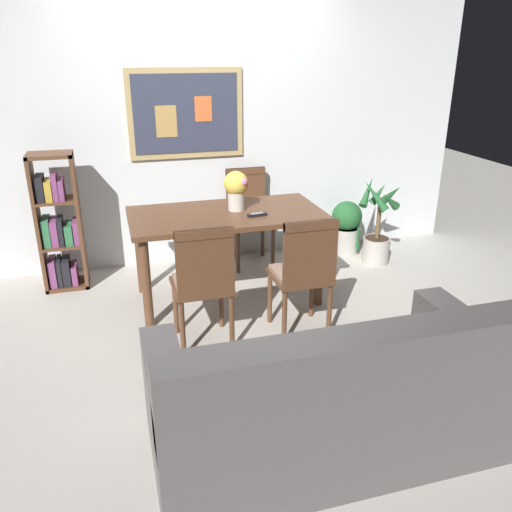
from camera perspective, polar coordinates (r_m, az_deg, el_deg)
The scene contains 12 objects.
ground_plane at distance 4.06m, azimuth -1.33°, elevation -7.15°, with size 12.00×12.00×0.00m, color #B7B2A8.
wall_back_with_painting at distance 4.99m, azimuth -5.84°, elevation 14.10°, with size 5.20×0.14×2.60m.
dining_table at distance 4.18m, azimuth -3.24°, elevation 3.43°, with size 1.53×0.80×0.75m.
dining_chair_near_right at distance 3.66m, azimuth 5.30°, elevation -1.29°, with size 0.40×0.41×0.91m.
dining_chair_near_left at distance 3.51m, azimuth -5.80°, elevation -2.34°, with size 0.40×0.41×0.91m.
dining_chair_far_right at distance 4.99m, azimuth -0.83°, elevation 5.20°, with size 0.40×0.41×0.91m.
leather_couch at distance 2.75m, azimuth 8.30°, elevation -15.36°, with size 1.80×0.84×0.84m.
bookshelf at distance 4.74m, azimuth -20.80°, elevation 2.87°, with size 0.36×0.28×1.18m.
potted_ivy at distance 5.40m, azimuth 9.87°, elevation 3.19°, with size 0.31×0.32×0.55m.
potted_palm at distance 5.16m, azimuth 13.14°, elevation 2.63°, with size 0.41×0.44×0.85m.
flower_vase at distance 4.17m, azimuth -2.17°, elevation 7.52°, with size 0.21×0.21×0.32m.
tv_remote at distance 4.05m, azimuth 0.13°, elevation 4.56°, with size 0.16×0.06×0.02m.
Camera 1 is at (-0.89, -3.43, 1.97)m, focal length 36.50 mm.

